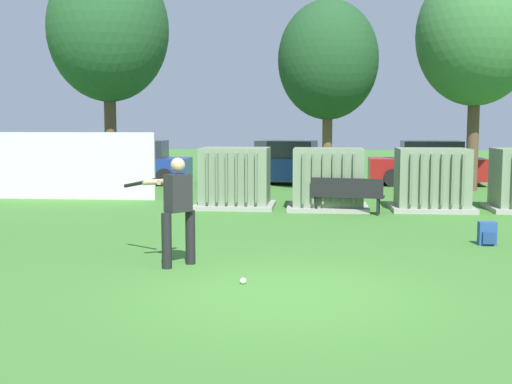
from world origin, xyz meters
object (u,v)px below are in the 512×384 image
(sports_ball, at_px, (243,281))
(backpack, at_px, (487,234))
(transformer_west, at_px, (235,179))
(batter, at_px, (176,205))
(park_bench, at_px, (347,193))
(parked_car_leftmost, at_px, (135,164))
(transformer_mid_east, at_px, (432,180))
(parked_car_right_of_center, at_px, (428,164))
(transformer_mid_west, at_px, (328,180))
(parked_car_left_of_center, at_px, (284,164))

(sports_ball, bearing_deg, backpack, 39.43)
(transformer_west, bearing_deg, batter, -90.05)
(park_bench, relative_size, backpack, 4.19)
(parked_car_leftmost, bearing_deg, transformer_west, -54.92)
(transformer_west, distance_m, batter, 7.41)
(transformer_west, distance_m, transformer_mid_east, 5.19)
(sports_ball, height_order, parked_car_right_of_center, parked_car_right_of_center)
(transformer_mid_west, relative_size, batter, 1.21)
(transformer_mid_east, xyz_separation_m, backpack, (0.22, -5.04, -0.57))
(transformer_mid_west, height_order, batter, batter)
(park_bench, bearing_deg, sports_ball, -103.19)
(backpack, height_order, parked_car_left_of_center, parked_car_left_of_center)
(transformer_mid_east, bearing_deg, backpack, -87.47)
(transformer_west, distance_m, sports_ball, 8.65)
(backpack, distance_m, parked_car_leftmost, 15.40)
(sports_ball, relative_size, parked_car_leftmost, 0.02)
(transformer_mid_west, distance_m, park_bench, 1.04)
(backpack, distance_m, parked_car_right_of_center, 12.38)
(park_bench, bearing_deg, transformer_west, 160.71)
(backpack, xyz_separation_m, parked_car_left_of_center, (-4.50, 12.20, 0.54))
(transformer_mid_east, distance_m, sports_ball, 9.42)
(transformer_west, distance_m, transformer_mid_west, 2.49)
(parked_car_left_of_center, height_order, parked_car_right_of_center, same)
(batter, height_order, sports_ball, batter)
(transformer_west, xyz_separation_m, parked_car_left_of_center, (0.91, 7.13, -0.04))
(transformer_mid_west, distance_m, sports_ball, 8.51)
(transformer_mid_west, bearing_deg, batter, -108.94)
(transformer_west, bearing_deg, transformer_mid_west, -3.44)
(transformer_mid_east, xyz_separation_m, park_bench, (-2.23, -1.01, -0.25))
(parked_car_right_of_center, bearing_deg, parked_car_left_of_center, -178.51)
(transformer_mid_west, height_order, backpack, transformer_mid_west)
(sports_ball, distance_m, parked_car_right_of_center, 16.60)
(backpack, bearing_deg, batter, -156.70)
(transformer_mid_west, xyz_separation_m, backpack, (2.93, -4.92, -0.57))
(batter, height_order, parked_car_left_of_center, batter)
(sports_ball, bearing_deg, parked_car_left_of_center, 91.06)
(transformer_mid_east, height_order, backpack, transformer_mid_east)
(backpack, relative_size, parked_car_leftmost, 0.10)
(transformer_west, relative_size, parked_car_left_of_center, 0.48)
(parked_car_right_of_center, bearing_deg, sports_ball, -107.63)
(parked_car_right_of_center, bearing_deg, transformer_mid_west, -116.74)
(park_bench, bearing_deg, backpack, -58.74)
(sports_ball, height_order, backpack, backpack)
(sports_ball, relative_size, parked_car_left_of_center, 0.02)
(backpack, bearing_deg, parked_car_right_of_center, 86.23)
(batter, relative_size, parked_car_left_of_center, 0.40)
(transformer_west, relative_size, park_bench, 1.14)
(transformer_west, height_order, transformer_mid_east, same)
(transformer_west, relative_size, parked_car_leftmost, 0.49)
(batter, relative_size, parked_car_right_of_center, 0.41)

